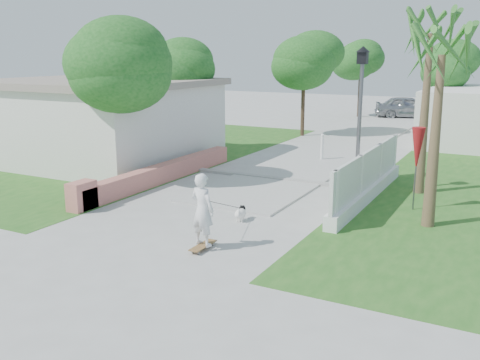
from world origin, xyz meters
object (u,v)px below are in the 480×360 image
Objects in this scene: patio_umbrella at (417,150)px; dog at (241,213)px; street_lamp at (360,115)px; bollard at (322,146)px; skateboarder at (204,210)px; parked_car at (408,107)px.

dog is at bearing -140.16° from patio_umbrella.
street_lamp is 2.27m from patio_umbrella.
bollard is (-2.70, 4.50, -1.84)m from street_lamp.
patio_umbrella is 0.81× the size of skateboarder.
skateboarder reaches higher than parked_car.
bollard is at bearing 162.14° from parked_car.
street_lamp is 1.57× the size of skateboarder.
bollard is at bearing 82.24° from dog.
dog is at bearing -75.05° from skateboarder.
dog is at bearing -84.39° from bollard.
skateboarder is at bearing -124.00° from patio_umbrella.
parked_car is (-4.42, 22.16, -0.95)m from patio_umbrella.
street_lamp is 6.64m from skateboarder.
patio_umbrella is 5.10m from dog.
street_lamp is 7.92× the size of dog.
street_lamp is 5.04m from dog.
parked_car is at bearing 89.36° from bollard.
dog is (0.85, -8.63, -0.37)m from bollard.
bollard is 8.68m from dog.
street_lamp is 4.07× the size of bollard.
skateboarder is 2.24m from dog.
bollard reaches higher than dog.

